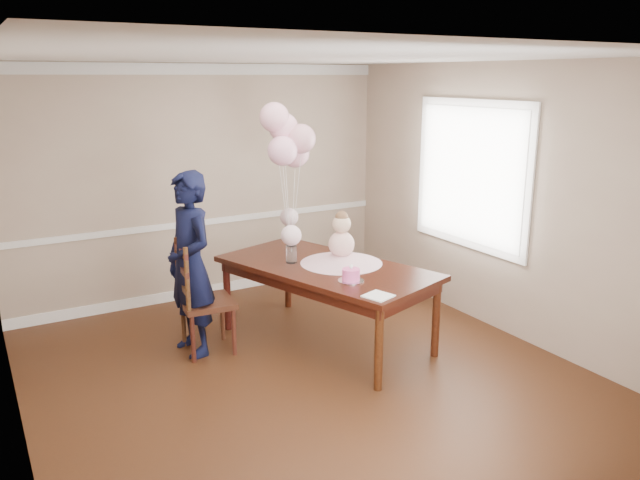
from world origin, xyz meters
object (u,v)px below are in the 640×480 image
Objects in this scene: dining_chair_seat at (207,303)px; woman at (190,264)px; dining_table_top at (326,268)px; birthday_cake at (351,275)px.

woman is at bearing 159.82° from dining_chair_seat.
dining_chair_seat is at bearing 142.26° from dining_table_top.
dining_chair_seat is (-1.08, 0.39, -0.28)m from dining_table_top.
dining_table_top is 13.33× the size of birthday_cake.
birthday_cake is 1.50m from woman.
birthday_cake is 0.33× the size of dining_chair_seat.
birthday_cake is (-0.05, -0.52, 0.09)m from dining_table_top.
dining_chair_seat is at bearing 138.65° from birthday_cake.
dining_table_top is at bearing -14.18° from dining_chair_seat.
birthday_cake reaches higher than dining_table_top.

